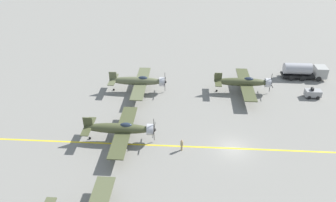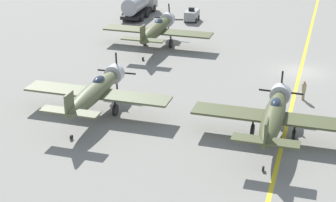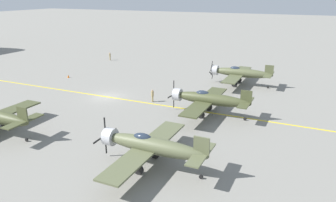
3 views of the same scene
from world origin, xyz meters
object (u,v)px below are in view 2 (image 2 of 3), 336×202
Objects in this scene: airplane_near_left at (95,91)px; ground_crew_walking at (304,90)px; airplane_mid_left at (157,29)px; airplane_near_center at (274,116)px; fuel_tanker at (139,4)px; tow_tractor at (192,15)px.

ground_crew_walking is (15.64, 7.91, -1.07)m from airplane_near_left.
airplane_mid_left is at bearing 104.09° from airplane_near_left.
airplane_near_center is at bearing 9.64° from airplane_near_left.
airplane_near_left is 17.56m from ground_crew_walking.
airplane_near_left reaches higher than fuel_tanker.
airplane_near_left is at bearing 168.90° from airplane_near_center.
fuel_tanker is at bearing 100.96° from airplane_mid_left.
tow_tractor is at bearing 125.29° from ground_crew_walking.
airplane_near_left is at bearing -104.03° from airplane_mid_left.
airplane_near_left and airplane_near_center have the same top height.
airplane_near_left is 4.62× the size of tow_tractor.
tow_tractor is at bearing 68.94° from airplane_mid_left.
airplane_mid_left reaches higher than ground_crew_walking.
airplane_mid_left is (-14.86, 18.66, 0.00)m from airplane_near_center.
fuel_tanker reaches higher than tow_tractor.
fuel_tanker is at bearing 135.42° from ground_crew_walking.
airplane_mid_left is 13.69m from fuel_tanker.
fuel_tanker is (-6.31, 12.14, -0.50)m from airplane_mid_left.
airplane_near_center is 4.62× the size of tow_tractor.
airplane_mid_left is at bearing 119.40° from airplane_near_center.
fuel_tanker is 3.08× the size of tow_tractor.
fuel_tanker is at bearing 176.02° from tow_tractor.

